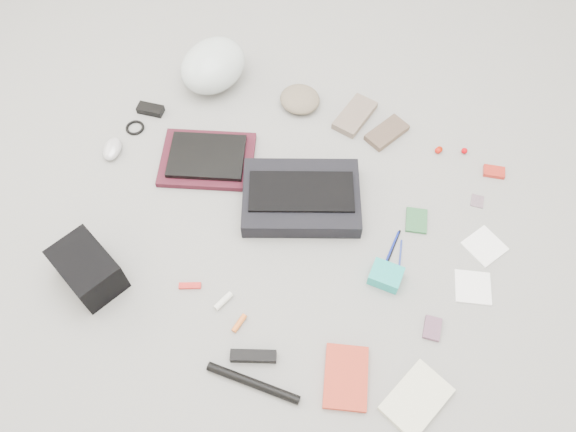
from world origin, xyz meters
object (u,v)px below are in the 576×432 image
at_px(camera_bag, 88,269).
at_px(book_red, 346,377).
at_px(messenger_bag, 301,198).
at_px(laptop, 207,156).
at_px(accordion_wallet, 386,276).
at_px(bike_helmet, 213,65).

xyz_separation_m(camera_bag, book_red, (0.94, 0.02, -0.06)).
distance_m(messenger_bag, book_red, 0.68).
bearing_deg(laptop, accordion_wallet, -34.12).
distance_m(bike_helmet, camera_bag, 1.01).
bearing_deg(laptop, bike_helmet, 93.42).
relative_size(messenger_bag, laptop, 1.48).
relative_size(messenger_bag, camera_bag, 1.91).
relative_size(messenger_bag, accordion_wallet, 4.05).
distance_m(messenger_bag, laptop, 0.42).
height_order(laptop, bike_helmet, bike_helmet).
relative_size(laptop, book_red, 1.43).
bearing_deg(messenger_bag, bike_helmet, 120.75).
bearing_deg(camera_bag, laptop, 101.39).
height_order(laptop, book_red, laptop).
height_order(messenger_bag, accordion_wallet, messenger_bag).
relative_size(messenger_bag, book_red, 2.12).
bearing_deg(laptop, messenger_bag, -24.09).
xyz_separation_m(laptop, camera_bag, (-0.14, -0.61, 0.04)).
xyz_separation_m(messenger_bag, accordion_wallet, (0.39, -0.18, -0.01)).
bearing_deg(messenger_bag, accordion_wallet, -47.06).
height_order(bike_helmet, camera_bag, bike_helmet).
distance_m(laptop, camera_bag, 0.63).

